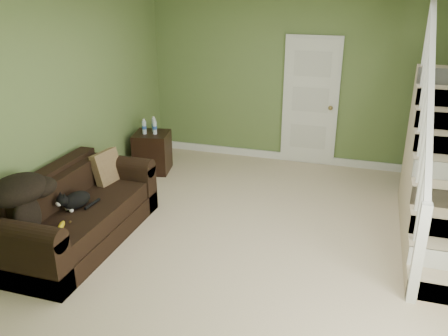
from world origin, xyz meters
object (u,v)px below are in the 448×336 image
Objects in this scene: sofa at (77,216)px; cat at (75,201)px; banana at (61,226)px; side_table at (152,152)px.

sofa reaches higher than cat.
cat is at bearing 84.83° from banana.
side_table reaches higher than banana.
sofa is 0.56m from banana.
sofa is at bearing -86.98° from side_table.
side_table is 1.62× the size of cat.
banana is (0.11, -0.42, -0.07)m from cat.
sofa is 4.04× the size of cat.
cat is at bearing -85.48° from side_table.
sofa is 2.21m from side_table.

